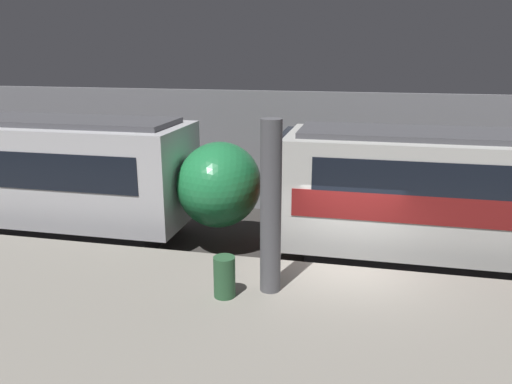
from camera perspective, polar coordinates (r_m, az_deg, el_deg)
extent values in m
plane|color=#33302D|center=(12.25, 10.15, -12.13)|extent=(120.00, 120.00, 0.00)
cube|color=gray|center=(9.67, 9.45, -17.29)|extent=(40.00, 5.46, 0.90)
cube|color=gray|center=(17.77, 11.54, 4.11)|extent=(50.00, 0.15, 4.34)
cylinder|color=#56565B|center=(9.92, 1.70, -1.86)|extent=(0.42, 0.42, 3.56)
ellipsoid|color=#238447|center=(14.54, -4.19, 0.87)|extent=(2.42, 2.83, 2.47)
sphere|color=#F2EFCC|center=(14.43, -0.54, -1.03)|extent=(0.20, 0.20, 0.20)
cube|color=red|center=(14.15, 3.21, 0.09)|extent=(0.25, 3.02, 2.35)
cube|color=black|center=(13.88, 3.29, 4.77)|extent=(0.25, 2.71, 0.94)
sphere|color=#EA4C42|center=(13.64, 2.06, -2.31)|extent=(0.18, 0.18, 0.18)
sphere|color=#EA4C42|center=(14.95, 3.04, -0.69)|extent=(0.18, 0.18, 0.18)
cylinder|color=#2D5B38|center=(10.17, -3.63, -9.64)|extent=(0.44, 0.44, 0.85)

